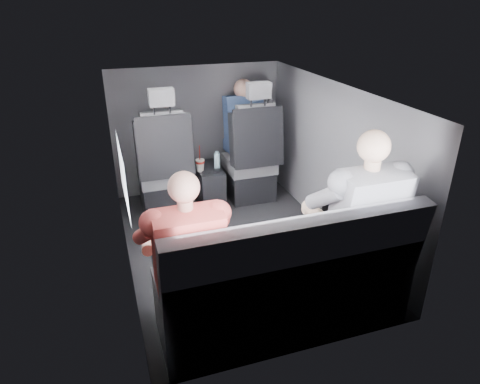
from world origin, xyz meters
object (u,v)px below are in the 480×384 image
object	(u,v)px
front_seat_left	(165,174)
front_seat_right	(251,164)
water_bottle	(217,160)
rear_bench	(286,288)
soda_cup	(200,165)
passenger_front_right	(243,124)
passenger_rear_left	(185,256)
laptop_white	(184,241)
center_console	(209,185)
passenger_rear_right	(354,221)
laptop_black	(340,215)

from	to	relation	value
front_seat_left	front_seat_right	bearing A→B (deg)	0.00
water_bottle	rear_bench	bearing A→B (deg)	-92.51
soda_cup	passenger_front_right	world-z (taller)	passenger_front_right
passenger_rear_left	passenger_front_right	size ratio (longest dim) A/B	1.50
front_seat_left	laptop_white	size ratio (longest dim) A/B	3.95
rear_bench	laptop_white	xyz separation A→B (m)	(-0.59, 0.24, 0.32)
center_console	passenger_rear_right	world-z (taller)	passenger_rear_right
rear_bench	laptop_white	world-z (taller)	rear_bench
front_seat_left	laptop_white	distance (m)	1.68
rear_bench	passenger_rear_left	size ratio (longest dim) A/B	1.35
rear_bench	water_bottle	size ratio (longest dim) A/B	9.14
front_seat_left	front_seat_right	distance (m)	0.90
soda_cup	passenger_front_right	bearing A→B (deg)	28.21
front_seat_left	center_console	xyz separation A→B (m)	(0.45, 0.04, -0.20)
soda_cup	front_seat_left	bearing A→B (deg)	174.08
passenger_front_right	front_seat_left	bearing A→B (deg)	-163.98
front_seat_left	passenger_rear_right	world-z (taller)	passenger_rear_right
laptop_white	front_seat_right	bearing A→B (deg)	57.97
laptop_black	passenger_rear_left	world-z (taller)	passenger_rear_left
passenger_rear_right	passenger_front_right	distance (m)	2.07
center_console	passenger_rear_right	size ratio (longest dim) A/B	0.37
laptop_black	passenger_rear_right	world-z (taller)	passenger_rear_right
passenger_front_right	center_console	bearing A→B (deg)	-154.08
soda_cup	passenger_rear_right	world-z (taller)	passenger_rear_right
front_seat_left	passenger_rear_left	world-z (taller)	front_seat_left
front_seat_right	laptop_white	bearing A→B (deg)	-122.03
front_seat_right	rear_bench	world-z (taller)	front_seat_right
center_console	laptop_white	xyz separation A→B (m)	(-0.59, -1.70, 0.43)
front_seat_right	rear_bench	xyz separation A→B (m)	(-0.45, -1.90, -0.09)
passenger_front_right	water_bottle	bearing A→B (deg)	-144.71
front_seat_left	laptop_white	bearing A→B (deg)	-94.80
soda_cup	laptop_white	bearing A→B (deg)	-106.76
center_console	passenger_front_right	xyz separation A→B (m)	(0.45, 0.22, 0.55)
passenger_rear_right	soda_cup	bearing A→B (deg)	108.96
center_console	rear_bench	world-z (taller)	rear_bench
laptop_black	front_seat_right	bearing A→B (deg)	91.27
front_seat_right	front_seat_left	bearing A→B (deg)	180.00
laptop_white	laptop_black	bearing A→B (deg)	-0.56
front_seat_right	passenger_rear_left	size ratio (longest dim) A/B	1.07
soda_cup	laptop_black	bearing A→B (deg)	-70.26
front_seat_right	passenger_front_right	world-z (taller)	front_seat_right
water_bottle	passenger_rear_right	xyz separation A→B (m)	(0.43, -1.81, 0.18)
soda_cup	front_seat_right	bearing A→B (deg)	3.77
soda_cup	water_bottle	bearing A→B (deg)	11.00
center_console	laptop_black	world-z (taller)	laptop_black
center_console	water_bottle	xyz separation A→B (m)	(0.08, -0.04, 0.28)
water_bottle	passenger_rear_left	xyz separation A→B (m)	(-0.70, -1.81, 0.13)
water_bottle	center_console	bearing A→B (deg)	154.03
center_console	laptop_white	world-z (taller)	laptop_white
center_console	laptop_white	distance (m)	1.85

